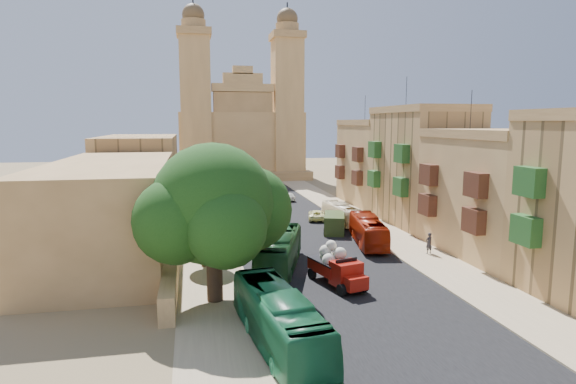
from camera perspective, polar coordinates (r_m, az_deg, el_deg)
name	(u,v)px	position (r m, az deg, el deg)	size (l,w,h in m)	color
ground	(370,312)	(31.82, 9.66, -13.83)	(260.00, 260.00, 0.00)	olive
road_surface	(282,219)	(59.66, -0.77, -3.26)	(14.00, 140.00, 0.01)	black
sidewalk_east	(355,216)	(62.09, 7.89, -2.88)	(5.00, 140.00, 0.01)	tan
sidewalk_west	(204,222)	(58.67, -9.94, -3.58)	(5.00, 140.00, 0.01)	tan
kerb_east	(336,217)	(61.31, 5.68, -2.93)	(0.25, 140.00, 0.12)	tan
kerb_west	(225,221)	(58.77, -7.50, -3.45)	(0.25, 140.00, 0.12)	tan
townhouse_b	(494,192)	(47.28, 23.18, -0.01)	(9.00, 14.00, 14.90)	tan
townhouse_c	(422,165)	(59.11, 15.56, 3.10)	(9.00, 14.00, 17.40)	tan
townhouse_d	(377,162)	(71.88, 10.47, 3.52)	(9.00, 14.00, 15.90)	tan
west_wall	(176,235)	(48.72, -13.16, -5.02)	(1.00, 40.00, 1.80)	tan
west_building_low	(112,208)	(46.63, -20.13, -1.77)	(10.00, 28.00, 8.40)	#9E7645
west_building_mid	(140,171)	(72.13, -17.13, 2.38)	(10.00, 22.00, 10.00)	tan
church	(240,134)	(106.64, -5.69, 6.91)	(28.00, 22.50, 36.30)	tan
ficus_tree	(215,209)	(31.98, -8.70, -1.96)	(10.63, 9.78, 10.63)	#35251A
street_tree_a	(203,223)	(40.30, -10.04, -3.67)	(3.56, 3.56, 5.47)	#35251A
street_tree_b	(200,202)	(52.12, -10.39, -1.13)	(3.43, 3.43, 5.27)	#35251A
street_tree_c	(198,191)	(64.07, -10.61, 0.10)	(2.91, 2.91, 4.47)	#35251A
street_tree_d	(197,178)	(75.92, -10.77, 1.69)	(3.34, 3.34, 5.13)	#35251A
red_truck	(337,267)	(35.88, 5.82, -8.78)	(3.43, 5.81, 3.21)	#98140B
olive_pickup	(334,223)	(52.86, 5.51, -3.72)	(3.46, 5.26, 2.01)	#33461A
bus_green_south	(279,319)	(26.49, -1.11, -14.82)	(2.55, 10.89, 3.03)	#1B693E
bus_green_north	(279,252)	(39.29, -1.02, -7.07)	(2.55, 10.91, 3.04)	#1A4B22
bus_red_east	(368,231)	(48.00, 9.45, -4.54)	(2.30, 9.83, 2.74)	#991E09
bus_cream_east	(341,214)	(57.38, 6.34, -2.57)	(1.99, 8.49, 2.36)	#FFEAC0
car_blue_a	(258,245)	(44.83, -3.63, -6.25)	(1.63, 4.05, 1.38)	#4C6DBB
car_white_a	(276,213)	(60.29, -1.39, -2.47)	(1.49, 4.26, 1.40)	white
car_cream	(317,215)	(59.42, 3.42, -2.73)	(2.00, 4.33, 1.20)	#F7F2A4
car_dkblue	(243,195)	(75.68, -5.37, -0.38)	(1.70, 4.17, 1.21)	#0D103F
car_white_b	(289,196)	(73.86, 0.08, -0.53)	(1.50, 3.72, 1.27)	white
car_blue_b	(248,189)	(82.48, -4.80, 0.33)	(1.27, 3.63, 1.20)	#5776D2
pedestrian_a	(429,243)	(45.95, 16.36, -5.84)	(0.71, 0.47, 1.96)	#2B292D
pedestrian_c	(378,233)	(49.64, 10.57, -4.76)	(1.00, 0.42, 1.70)	#36353D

